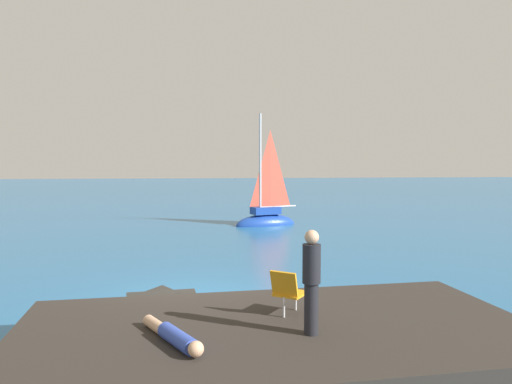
# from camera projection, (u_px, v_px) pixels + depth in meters

# --- Properties ---
(ground_plane) EXTENTS (160.00, 160.00, 0.00)m
(ground_plane) POSITION_uv_depth(u_px,v_px,m) (190.00, 298.00, 11.73)
(ground_plane) COLOR #236093
(shore_ledge) EXTENTS (8.69, 4.99, 0.61)m
(shore_ledge) POSITION_uv_depth(u_px,v_px,m) (277.00, 343.00, 8.03)
(shore_ledge) COLOR #2D2823
(shore_ledge) RESTS_ON ground
(boulder_seaward) EXTENTS (1.64, 1.49, 1.00)m
(boulder_seaward) POSITION_uv_depth(u_px,v_px,m) (163.00, 320.00, 10.14)
(boulder_seaward) COLOR #282622
(boulder_seaward) RESTS_ON ground
(boulder_inland) EXTENTS (1.78, 1.84, 0.95)m
(boulder_inland) POSITION_uv_depth(u_px,v_px,m) (158.00, 318.00, 10.30)
(boulder_inland) COLOR #2B2925
(boulder_inland) RESTS_ON ground
(sailboat_near) EXTENTS (3.44, 2.08, 6.20)m
(sailboat_near) POSITION_uv_depth(u_px,v_px,m) (266.00, 218.00, 25.06)
(sailboat_near) COLOR #193D99
(sailboat_near) RESTS_ON ground
(person_sunbather) EXTENTS (0.97, 1.61, 0.25)m
(person_sunbather) POSITION_uv_depth(u_px,v_px,m) (174.00, 336.00, 7.19)
(person_sunbather) COLOR #334CB2
(person_sunbather) RESTS_ON shore_ledge
(person_standing) EXTENTS (0.28, 0.28, 1.62)m
(person_standing) POSITION_uv_depth(u_px,v_px,m) (311.00, 279.00, 7.53)
(person_standing) COLOR black
(person_standing) RESTS_ON shore_ledge
(beach_chair) EXTENTS (0.74, 0.76, 0.80)m
(beach_chair) POSITION_uv_depth(u_px,v_px,m) (288.00, 290.00, 8.50)
(beach_chair) COLOR orange
(beach_chair) RESTS_ON shore_ledge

